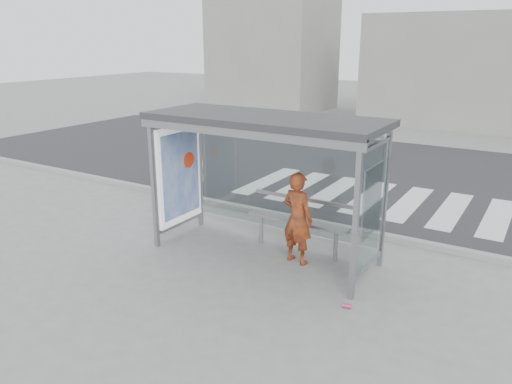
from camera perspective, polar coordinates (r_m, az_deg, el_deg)
ground at (r=9.43m, az=0.86°, el=-7.23°), size 80.00×80.00×0.00m
road at (r=15.54m, az=14.09°, el=2.12°), size 30.00×10.00×0.01m
curb at (r=11.01m, az=6.03°, el=-3.34°), size 30.00×0.18×0.12m
crosswalk at (r=13.11m, az=12.82°, el=-0.58°), size 6.55×3.00×0.00m
bus_shelter at (r=9.04m, az=-0.92°, el=4.95°), size 4.25×1.65×2.62m
building_left at (r=29.20m, az=1.96°, el=15.35°), size 6.00×5.00×6.00m
building_center at (r=25.82m, az=22.18°, el=12.80°), size 8.00×5.00×5.00m
person at (r=8.88m, az=4.77°, el=-3.01°), size 0.68×0.51×1.68m
bench at (r=9.40m, az=4.82°, el=-3.34°), size 2.02×0.33×1.04m
soda_can at (r=7.82m, az=10.37°, el=-12.70°), size 0.14×0.09×0.07m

